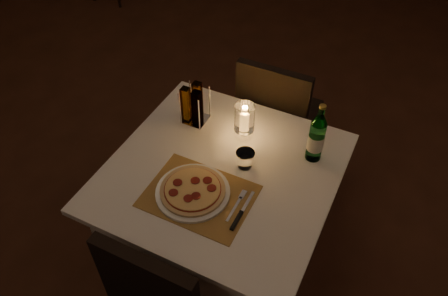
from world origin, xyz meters
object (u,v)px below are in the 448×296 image
at_px(plate, 193,192).
at_px(pizza, 193,190).
at_px(tumbler, 245,159).
at_px(water_bottle, 316,138).
at_px(main_table, 222,218).
at_px(chair_far, 276,111).
at_px(hurricane_candle, 245,119).

bearing_deg(plate, pizza, -21.39).
relative_size(plate, pizza, 1.14).
height_order(tumbler, water_bottle, water_bottle).
bearing_deg(water_bottle, main_table, -143.21).
relative_size(chair_far, pizza, 3.21).
height_order(main_table, water_bottle, water_bottle).
height_order(plate, pizza, pizza).
bearing_deg(main_table, hurricane_candle, 90.71).
distance_m(plate, water_bottle, 0.60).
height_order(pizza, tumbler, tumbler).
distance_m(chair_far, hurricane_candle, 0.56).
distance_m(chair_far, tumbler, 0.69).
xyz_separation_m(main_table, water_bottle, (0.34, 0.26, 0.49)).
xyz_separation_m(main_table, plate, (-0.05, -0.18, 0.38)).
height_order(tumbler, hurricane_candle, hurricane_candle).
xyz_separation_m(plate, tumbler, (0.13, 0.25, 0.03)).
distance_m(main_table, plate, 0.42).
height_order(main_table, plate, plate).
relative_size(chair_far, plate, 2.81).
xyz_separation_m(chair_far, plate, (-0.05, -0.89, 0.20)).
xyz_separation_m(main_table, hurricane_candle, (-0.00, 0.24, 0.48)).
bearing_deg(main_table, water_bottle, 36.79).
height_order(chair_far, plate, chair_far).
relative_size(chair_far, hurricane_candle, 4.80).
height_order(chair_far, tumbler, chair_far).
distance_m(chair_far, water_bottle, 0.65).
height_order(chair_far, pizza, chair_far).
distance_m(pizza, hurricane_candle, 0.43).
xyz_separation_m(main_table, tumbler, (0.08, 0.07, 0.41)).
height_order(pizza, water_bottle, water_bottle).
relative_size(main_table, water_bottle, 3.25).
bearing_deg(plate, hurricane_candle, 83.68).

